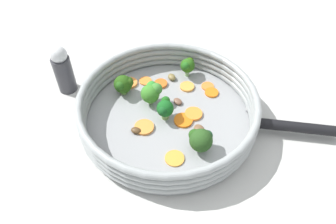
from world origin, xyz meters
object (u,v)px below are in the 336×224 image
(carrot_slice_8, at_px, (144,127))
(mushroom_piece_3, at_px, (172,77))
(broccoli_floret_1, at_px, (151,92))
(mushroom_piece_1, at_px, (178,101))
(carrot_slice_7, at_px, (183,120))
(mushroom_piece_2, at_px, (199,130))
(carrot_slice_3, at_px, (161,84))
(mushroom_piece_0, at_px, (136,130))
(carrot_slice_9, at_px, (175,158))
(broccoli_floret_4, at_px, (124,84))
(carrot_slice_0, at_px, (187,87))
(carrot_slice_1, at_px, (145,81))
(carrot_slice_6, at_px, (212,93))
(carrot_slice_5, at_px, (194,114))
(skillet, at_px, (168,119))
(broccoli_floret_2, at_px, (165,108))
(carrot_slice_4, at_px, (208,86))
(broccoli_floret_0, at_px, (201,140))
(carrot_slice_2, at_px, (130,83))
(salt_shaker, at_px, (63,70))
(broccoli_floret_3, at_px, (188,65))

(carrot_slice_8, relative_size, mushroom_piece_3, 1.81)
(broccoli_floret_1, distance_m, mushroom_piece_1, 0.06)
(carrot_slice_7, distance_m, mushroom_piece_2, 0.04)
(carrot_slice_3, xyz_separation_m, mushroom_piece_2, (0.16, 0.02, 0.00))
(mushroom_piece_0, bearing_deg, carrot_slice_9, 28.05)
(broccoli_floret_4, bearing_deg, carrot_slice_0, 75.55)
(carrot_slice_1, bearing_deg, carrot_slice_6, 53.52)
(carrot_slice_5, bearing_deg, broccoli_floret_4, -135.35)
(skillet, xyz_separation_m, carrot_slice_9, (0.10, -0.03, 0.01))
(broccoli_floret_2, bearing_deg, carrot_slice_8, -76.76)
(carrot_slice_7, relative_size, mushroom_piece_3, 1.77)
(carrot_slice_4, bearing_deg, skillet, -66.47)
(carrot_slice_6, relative_size, mushroom_piece_1, 1.41)
(carrot_slice_4, relative_size, broccoli_floret_2, 0.63)
(carrot_slice_0, height_order, broccoli_floret_0, broccoli_floret_0)
(skillet, height_order, carrot_slice_1, carrot_slice_1)
(carrot_slice_0, height_order, mushroom_piece_2, mushroom_piece_2)
(carrot_slice_5, xyz_separation_m, broccoli_floret_2, (-0.02, -0.06, 0.03))
(carrot_slice_5, height_order, broccoli_floret_0, broccoli_floret_0)
(carrot_slice_5, relative_size, mushroom_piece_2, 1.32)
(carrot_slice_4, xyz_separation_m, broccoli_floret_4, (-0.05, -0.18, 0.03))
(carrot_slice_2, xyz_separation_m, carrot_slice_8, (0.14, -0.01, -0.00))
(skillet, distance_m, mushroom_piece_0, 0.08)
(salt_shaker, bearing_deg, mushroom_piece_0, 28.22)
(carrot_slice_0, height_order, carrot_slice_7, same)
(broccoli_floret_1, distance_m, mushroom_piece_3, 0.09)
(carrot_slice_4, relative_size, mushroom_piece_2, 1.02)
(carrot_slice_1, xyz_separation_m, mushroom_piece_1, (0.09, 0.04, 0.00))
(broccoli_floret_4, xyz_separation_m, salt_shaker, (-0.08, -0.12, 0.02))
(carrot_slice_0, relative_size, mushroom_piece_3, 1.47)
(carrot_slice_2, height_order, mushroom_piece_0, mushroom_piece_0)
(carrot_slice_2, bearing_deg, mushroom_piece_3, 77.85)
(carrot_slice_6, height_order, broccoli_floret_0, broccoli_floret_0)
(carrot_slice_3, bearing_deg, carrot_slice_7, 1.66)
(carrot_slice_5, bearing_deg, broccoli_floret_3, 162.03)
(broccoli_floret_0, relative_size, mushroom_piece_3, 2.31)
(broccoli_floret_4, distance_m, mushroom_piece_3, 0.12)
(carrot_slice_3, height_order, broccoli_floret_4, broccoli_floret_4)
(mushroom_piece_0, bearing_deg, carrot_slice_2, 167.75)
(carrot_slice_8, height_order, mushroom_piece_0, mushroom_piece_0)
(carrot_slice_6, xyz_separation_m, salt_shaker, (-0.15, -0.30, 0.04))
(carrot_slice_2, distance_m, broccoli_floret_3, 0.14)
(carrot_slice_5, bearing_deg, mushroom_piece_1, -158.74)
(broccoli_floret_0, height_order, mushroom_piece_2, broccoli_floret_0)
(broccoli_floret_2, distance_m, mushroom_piece_1, 0.06)
(carrot_slice_4, bearing_deg, carrot_slice_1, -119.16)
(carrot_slice_1, height_order, carrot_slice_4, same)
(carrot_slice_7, distance_m, mushroom_piece_3, 0.13)
(carrot_slice_8, height_order, mushroom_piece_3, mushroom_piece_3)
(broccoli_floret_3, xyz_separation_m, mushroom_piece_3, (-0.00, -0.04, -0.02))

